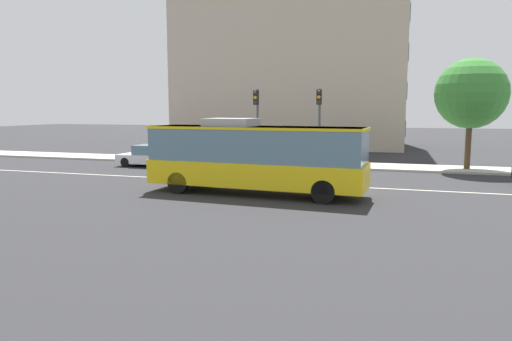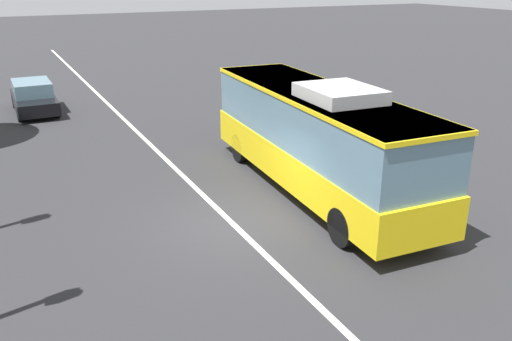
# 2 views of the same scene
# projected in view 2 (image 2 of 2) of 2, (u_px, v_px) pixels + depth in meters

# --- Properties ---
(ground_plane) EXTENTS (160.00, 160.00, 0.00)m
(ground_plane) POSITION_uv_depth(u_px,v_px,m) (233.00, 224.00, 14.28)
(ground_plane) COLOR #28282B
(lane_centre_line) EXTENTS (76.00, 0.16, 0.01)m
(lane_centre_line) POSITION_uv_depth(u_px,v_px,m) (233.00, 223.00, 14.28)
(lane_centre_line) COLOR silver
(lane_centre_line) RESTS_ON ground_plane
(transit_bus) EXTENTS (10.13, 3.09, 3.46)m
(transit_bus) POSITION_uv_depth(u_px,v_px,m) (316.00, 134.00, 15.85)
(transit_bus) COLOR yellow
(transit_bus) RESTS_ON ground_plane
(sedan_black) EXTENTS (4.51, 1.84, 1.46)m
(sedan_black) POSITION_uv_depth(u_px,v_px,m) (34.00, 97.00, 25.48)
(sedan_black) COLOR black
(sedan_black) RESTS_ON ground_plane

